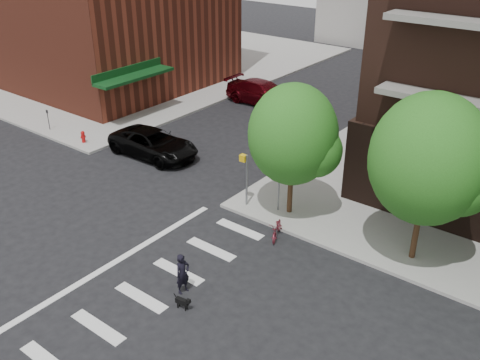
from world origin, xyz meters
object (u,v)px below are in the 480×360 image
fire_hydrant (83,136)px  parked_car_maroon (263,93)px  parked_car_silver (258,93)px  scooter (277,229)px  dog_walker (183,274)px  parked_car_black (153,144)px

fire_hydrant → parked_car_maroon: size_ratio=0.12×
parked_car_maroon → parked_car_silver: (-0.56, 0.12, -0.14)m
fire_hydrant → parked_car_maroon: 13.59m
scooter → dog_walker: 5.32m
fire_hydrant → parked_car_black: (4.60, 1.48, 0.22)m
dog_walker → parked_car_silver: bearing=37.5°
dog_walker → scooter: bearing=1.4°
parked_car_silver → scooter: size_ratio=2.65×
parked_car_maroon → parked_car_silver: size_ratio=1.36×
fire_hydrant → scooter: (15.16, -1.30, -0.12)m
dog_walker → parked_car_black: bearing=59.4°
fire_hydrant → parked_car_maroon: bearing=71.9°
fire_hydrant → scooter: fire_hydrant is taller
parked_car_black → scooter: 10.93m
parked_car_maroon → dog_walker: size_ratio=3.57×
parked_car_maroon → dog_walker: 22.03m
parked_car_black → parked_car_silver: bearing=3.4°
fire_hydrant → parked_car_silver: size_ratio=0.17×
parked_car_black → fire_hydrant: bearing=106.5°
parked_car_maroon → scooter: (10.94, -14.22, -0.43)m
parked_car_silver → dog_walker: bearing=-150.9°
parked_car_black → parked_car_maroon: size_ratio=0.95×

